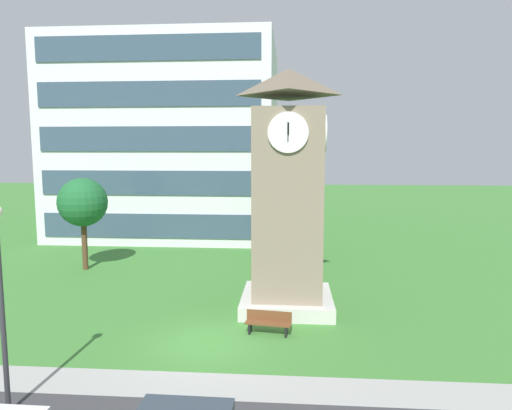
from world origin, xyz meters
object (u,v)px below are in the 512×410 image
(clock_tower, at_px, (288,204))
(street_lamp, at_px, (0,286))
(tree_near_tower, at_px, (288,199))
(park_bench, at_px, (268,322))
(tree_streetside, at_px, (83,203))

(clock_tower, xyz_separation_m, street_lamp, (-7.59, -9.07, -1.21))
(street_lamp, distance_m, tree_near_tower, 19.67)
(park_bench, distance_m, tree_near_tower, 12.75)
(park_bench, bearing_deg, clock_tower, 77.32)
(street_lamp, bearing_deg, park_bench, 40.77)
(park_bench, height_order, tree_streetside, tree_streetside)
(tree_streetside, bearing_deg, street_lamp, -72.62)
(park_bench, height_order, street_lamp, street_lamp)
(clock_tower, distance_m, tree_near_tower, 9.11)
(tree_streetside, bearing_deg, clock_tower, -25.35)
(tree_near_tower, bearing_deg, tree_streetside, -164.97)
(tree_near_tower, bearing_deg, street_lamp, -112.65)
(park_bench, distance_m, street_lamp, 9.61)
(street_lamp, xyz_separation_m, tree_near_tower, (7.57, 18.15, 0.48))
(street_lamp, height_order, tree_streetside, street_lamp)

